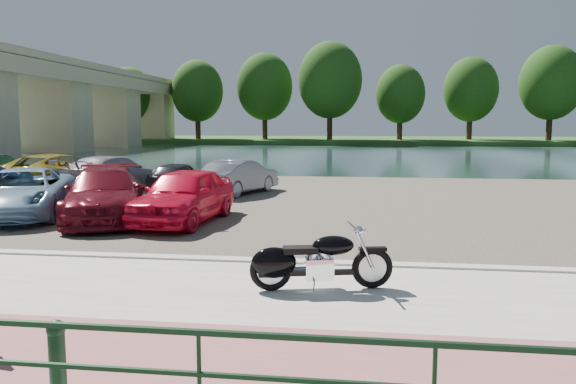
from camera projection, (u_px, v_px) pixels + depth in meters
name	position (u px, v px, depth m)	size (l,w,h in m)	color
ground	(273.00, 299.00, 8.90)	(200.00, 200.00, 0.00)	#595447
promenade	(261.00, 317.00, 7.91)	(60.00, 6.00, 0.10)	#ACA8A1
pink_path	(238.00, 358.00, 6.43)	(60.00, 2.00, 0.01)	#915253
kerb	(289.00, 263.00, 10.86)	(60.00, 0.30, 0.14)	#ACA8A1
parking_lot	(323.00, 202.00, 19.72)	(60.00, 18.00, 0.04)	#3C3931
river	(347.00, 155.00, 48.24)	(120.00, 40.00, 0.00)	#192D2C
far_bank	(354.00, 140.00, 79.68)	(120.00, 24.00, 0.60)	#254B1A
bridge	(47.00, 93.00, 52.27)	(7.00, 56.00, 8.55)	tan
railing	(199.00, 354.00, 4.87)	(24.04, 0.05, 0.90)	#15301D
bollards	(41.00, 356.00, 5.41)	(10.68, 0.18, 0.81)	#15301D
far_trees	(388.00, 86.00, 72.11)	(70.25, 10.68, 12.52)	#312212
motorcycle	(308.00, 262.00, 9.00)	(2.30, 0.89, 1.05)	black
car_2	(23.00, 193.00, 16.36)	(2.34, 5.08, 1.41)	#8AAFC9
car_3	(105.00, 194.00, 15.81)	(2.07, 5.08, 1.47)	maroon
car_4	(184.00, 195.00, 15.45)	(1.78, 4.42, 1.51)	red
car_6	(58.00, 172.00, 22.85)	(2.48, 5.38, 1.50)	olive
car_7	(113.00, 174.00, 22.32)	(2.03, 4.99, 1.45)	#94949C
car_8	(177.00, 177.00, 22.08)	(1.46, 3.62, 1.23)	black
car_9	(239.00, 177.00, 21.74)	(1.39, 3.99, 1.32)	slate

